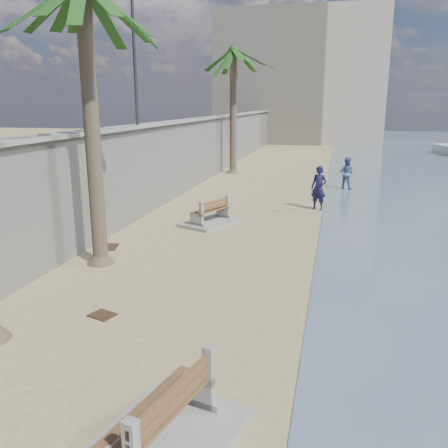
{
  "coord_description": "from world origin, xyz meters",
  "views": [
    {
      "loc": [
        2.41,
        -5.32,
        4.47
      ],
      "look_at": [
        -0.5,
        7.0,
        1.2
      ],
      "focal_mm": 38.0,
      "sensor_mm": 36.0,
      "label": 1
    }
  ],
  "objects_px": {
    "bench_near": "(160,420)",
    "person_a": "(319,185)",
    "palm_back": "(234,52)",
    "person_b": "(347,171)",
    "bench_far": "(210,214)"
  },
  "relations": [
    {
      "from": "bench_near",
      "to": "person_a",
      "type": "xyz_separation_m",
      "value": [
        1.4,
        15.17,
        0.63
      ]
    },
    {
      "from": "bench_near",
      "to": "person_a",
      "type": "height_order",
      "value": "person_a"
    },
    {
      "from": "bench_near",
      "to": "palm_back",
      "type": "relative_size",
      "value": 0.33
    },
    {
      "from": "palm_back",
      "to": "person_a",
      "type": "bearing_deg",
      "value": -59.16
    },
    {
      "from": "bench_near",
      "to": "person_b",
      "type": "bearing_deg",
      "value": 82.78
    },
    {
      "from": "bench_far",
      "to": "person_b",
      "type": "relative_size",
      "value": 1.39
    },
    {
      "from": "person_a",
      "to": "person_b",
      "type": "height_order",
      "value": "person_a"
    },
    {
      "from": "bench_near",
      "to": "person_a",
      "type": "bearing_deg",
      "value": 84.73
    },
    {
      "from": "palm_back",
      "to": "bench_near",
      "type": "bearing_deg",
      "value": -79.92
    },
    {
      "from": "bench_far",
      "to": "person_a",
      "type": "xyz_separation_m",
      "value": [
        3.84,
        3.45,
        0.68
      ]
    },
    {
      "from": "bench_far",
      "to": "palm_back",
      "type": "bearing_deg",
      "value": 98.57
    },
    {
      "from": "bench_near",
      "to": "person_b",
      "type": "distance_m",
      "value": 20.8
    },
    {
      "from": "bench_far",
      "to": "person_b",
      "type": "xyz_separation_m",
      "value": [
        5.05,
        8.92,
        0.53
      ]
    },
    {
      "from": "palm_back",
      "to": "person_a",
      "type": "relative_size",
      "value": 3.91
    },
    {
      "from": "bench_far",
      "to": "palm_back",
      "type": "distance_m",
      "value": 15.09
    }
  ]
}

